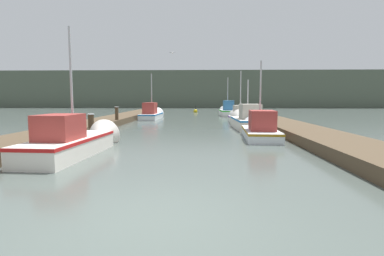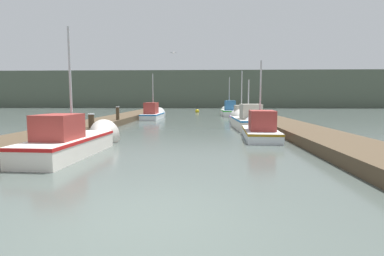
{
  "view_description": "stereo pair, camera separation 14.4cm",
  "coord_description": "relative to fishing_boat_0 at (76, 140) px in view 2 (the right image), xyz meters",
  "views": [
    {
      "loc": [
        0.85,
        -4.78,
        1.98
      ],
      "look_at": [
        0.37,
        10.5,
        0.43
      ],
      "focal_mm": 28.0,
      "sensor_mm": 36.0,
      "label": 1
    },
    {
      "loc": [
        0.99,
        -4.77,
        1.98
      ],
      "look_at": [
        0.37,
        10.5,
        0.43
      ],
      "focal_mm": 28.0,
      "sensor_mm": 36.0,
      "label": 2
    }
  ],
  "objects": [
    {
      "name": "ground_plane",
      "position": [
        3.59,
        -5.62,
        -0.47
      ],
      "size": [
        200.0,
        200.0,
        0.0
      ],
      "color": "#47514C"
    },
    {
      "name": "dock_left",
      "position": [
        -2.52,
        10.38,
        -0.25
      ],
      "size": [
        2.51,
        40.0,
        0.44
      ],
      "color": "#4C3D2B",
      "rests_on": "ground_plane"
    },
    {
      "name": "dock_right",
      "position": [
        9.7,
        10.38,
        -0.25
      ],
      "size": [
        2.51,
        40.0,
        0.44
      ],
      "color": "#4C3D2B",
      "rests_on": "ground_plane"
    },
    {
      "name": "distant_shore_ridge",
      "position": [
        3.59,
        54.88,
        3.13
      ],
      "size": [
        120.0,
        16.0,
        7.19
      ],
      "color": "#4C5647",
      "rests_on": "ground_plane"
    },
    {
      "name": "fishing_boat_0",
      "position": [
        0.0,
        0.0,
        0.0
      ],
      "size": [
        1.75,
        5.5,
        4.75
      ],
      "rotation": [
        0.0,
        0.0,
        -0.05
      ],
      "color": "silver",
      "rests_on": "ground_plane"
    },
    {
      "name": "fishing_boat_1",
      "position": [
        7.35,
        4.71,
        -0.06
      ],
      "size": [
        1.8,
        5.18,
        4.24
      ],
      "rotation": [
        0.0,
        0.0,
        -0.07
      ],
      "color": "silver",
      "rests_on": "ground_plane"
    },
    {
      "name": "fishing_boat_2",
      "position": [
        7.41,
        9.3,
        0.02
      ],
      "size": [
        1.85,
        5.32,
        3.59
      ],
      "rotation": [
        0.0,
        0.0,
        0.03
      ],
      "color": "silver",
      "rests_on": "ground_plane"
    },
    {
      "name": "fishing_boat_3",
      "position": [
        7.54,
        13.83,
        -0.08
      ],
      "size": [
        1.61,
        5.09,
        4.59
      ],
      "rotation": [
        0.0,
        0.0,
        -0.0
      ],
      "color": "silver",
      "rests_on": "ground_plane"
    },
    {
      "name": "fishing_boat_4",
      "position": [
        -0.21,
        17.86,
        -0.01
      ],
      "size": [
        1.62,
        5.69,
        4.64
      ],
      "rotation": [
        0.0,
        0.0,
        -0.02
      ],
      "color": "silver",
      "rests_on": "ground_plane"
    },
    {
      "name": "fishing_boat_5",
      "position": [
        7.3,
        22.64,
        0.02
      ],
      "size": [
        1.67,
        5.33,
        4.59
      ],
      "rotation": [
        0.0,
        0.0,
        0.02
      ],
      "color": "silver",
      "rests_on": "ground_plane"
    },
    {
      "name": "mooring_piling_0",
      "position": [
        -1.25,
        4.79,
        0.12
      ],
      "size": [
        0.34,
        0.34,
        1.16
      ],
      "color": "#473523",
      "rests_on": "ground_plane"
    },
    {
      "name": "mooring_piling_1",
      "position": [
        8.48,
        20.71,
        0.2
      ],
      "size": [
        0.27,
        0.27,
        1.32
      ],
      "color": "#473523",
      "rests_on": "ground_plane"
    },
    {
      "name": "mooring_piling_2",
      "position": [
        -1.45,
        10.21,
        0.22
      ],
      "size": [
        0.27,
        0.27,
        1.36
      ],
      "color": "#473523",
      "rests_on": "ground_plane"
    },
    {
      "name": "channel_buoy",
      "position": [
        3.65,
        29.9,
        -0.31
      ],
      "size": [
        0.55,
        0.55,
        1.05
      ],
      "color": "gold",
      "rests_on": "ground_plane"
    },
    {
      "name": "seagull_lead",
      "position": [
        1.98,
        15.16,
        5.25
      ],
      "size": [
        0.53,
        0.38,
        0.12
      ],
      "rotation": [
        0.0,
        0.0,
        0.53
      ],
      "color": "white"
    }
  ]
}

